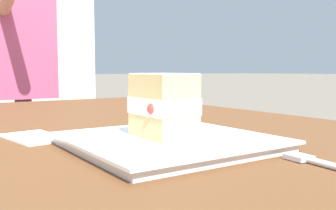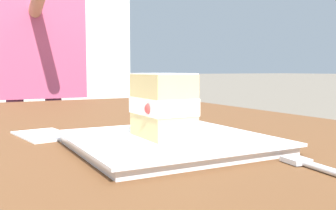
{
  "view_description": "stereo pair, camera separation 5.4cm",
  "coord_description": "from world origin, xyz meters",
  "px_view_note": "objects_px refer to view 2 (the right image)",
  "views": [
    {
      "loc": [
        -0.62,
        0.36,
        0.87
      ],
      "look_at": [
        -0.18,
        0.06,
        0.82
      ],
      "focal_mm": 40.97,
      "sensor_mm": 36.0,
      "label": 1
    },
    {
      "loc": [
        -0.65,
        0.32,
        0.87
      ],
      "look_at": [
        -0.18,
        0.06,
        0.82
      ],
      "focal_mm": 40.97,
      "sensor_mm": 36.0,
      "label": 2
    }
  ],
  "objects_px": {
    "paper_napkin": "(44,135)",
    "diner_person": "(33,40)",
    "cake_slice": "(163,105)",
    "dessert_plate": "(168,142)",
    "dessert_fork": "(334,172)",
    "patio_table": "(153,181)"
  },
  "relations": [
    {
      "from": "dessert_fork",
      "to": "paper_napkin",
      "type": "bearing_deg",
      "value": 28.91
    },
    {
      "from": "patio_table",
      "to": "cake_slice",
      "type": "distance_m",
      "value": 0.26
    },
    {
      "from": "paper_napkin",
      "to": "cake_slice",
      "type": "bearing_deg",
      "value": -145.2
    },
    {
      "from": "paper_napkin",
      "to": "diner_person",
      "type": "xyz_separation_m",
      "value": [
        1.04,
        -0.15,
        0.23
      ]
    },
    {
      "from": "cake_slice",
      "to": "dessert_plate",
      "type": "bearing_deg",
      "value": -89.26
    },
    {
      "from": "paper_napkin",
      "to": "diner_person",
      "type": "height_order",
      "value": "diner_person"
    },
    {
      "from": "dessert_plate",
      "to": "diner_person",
      "type": "relative_size",
      "value": 0.18
    },
    {
      "from": "cake_slice",
      "to": "diner_person",
      "type": "relative_size",
      "value": 0.06
    },
    {
      "from": "diner_person",
      "to": "dessert_plate",
      "type": "bearing_deg",
      "value": 179.32
    },
    {
      "from": "dessert_plate",
      "to": "cake_slice",
      "type": "xyz_separation_m",
      "value": [
        -0.0,
        0.01,
        0.05
      ]
    },
    {
      "from": "dessert_plate",
      "to": "cake_slice",
      "type": "bearing_deg",
      "value": 90.74
    },
    {
      "from": "dessert_plate",
      "to": "cake_slice",
      "type": "height_order",
      "value": "cake_slice"
    },
    {
      "from": "dessert_fork",
      "to": "paper_napkin",
      "type": "distance_m",
      "value": 0.45
    },
    {
      "from": "patio_table",
      "to": "diner_person",
      "type": "height_order",
      "value": "diner_person"
    },
    {
      "from": "dessert_fork",
      "to": "dessert_plate",
      "type": "bearing_deg",
      "value": 21.26
    },
    {
      "from": "dessert_fork",
      "to": "diner_person",
      "type": "distance_m",
      "value": 1.46
    },
    {
      "from": "cake_slice",
      "to": "paper_napkin",
      "type": "height_order",
      "value": "cake_slice"
    },
    {
      "from": "dessert_plate",
      "to": "patio_table",
      "type": "bearing_deg",
      "value": -19.52
    },
    {
      "from": "paper_napkin",
      "to": "diner_person",
      "type": "distance_m",
      "value": 1.08
    },
    {
      "from": "cake_slice",
      "to": "diner_person",
      "type": "distance_m",
      "value": 1.24
    },
    {
      "from": "cake_slice",
      "to": "dessert_fork",
      "type": "relative_size",
      "value": 0.54
    },
    {
      "from": "cake_slice",
      "to": "diner_person",
      "type": "bearing_deg",
      "value": -1.05
    }
  ]
}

